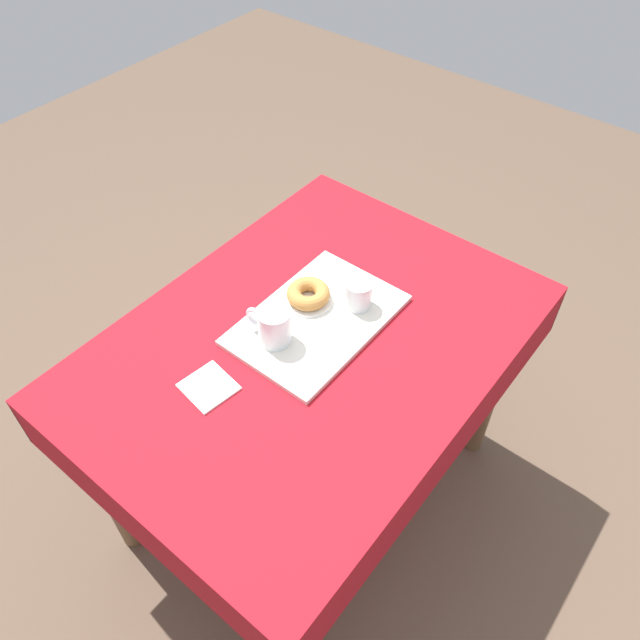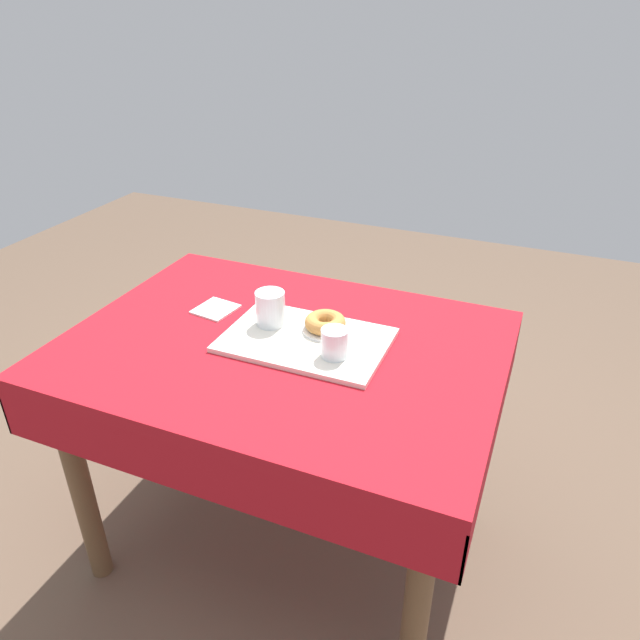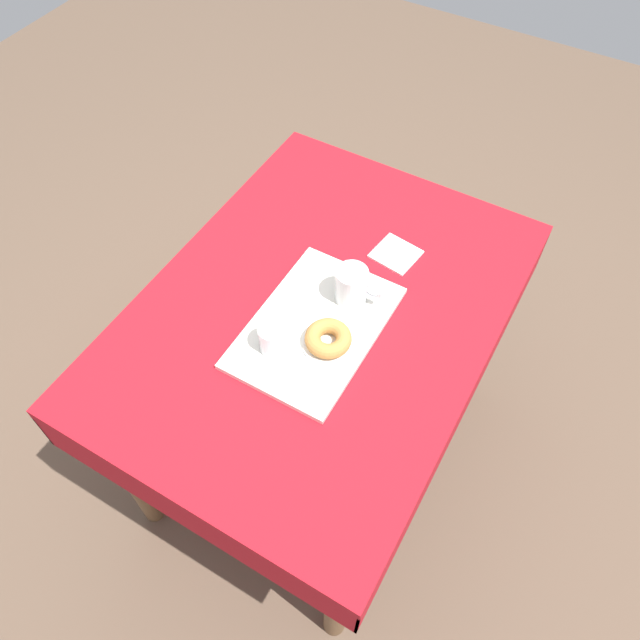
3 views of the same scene
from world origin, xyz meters
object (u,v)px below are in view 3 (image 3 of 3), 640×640
Objects in this scene: serving_tray at (315,327)px; tea_mug_left at (352,286)px; dining_table at (319,334)px; sugar_donut_left at (328,338)px; water_glass_near at (273,338)px; donut_plate_left at (328,344)px; paper_napkin at (396,254)px.

tea_mug_left is (0.12, -0.04, 0.05)m from serving_tray.
dining_table is 0.20m from sugar_donut_left.
sugar_donut_left is at bearing -172.73° from tea_mug_left.
water_glass_near is 0.13m from donut_plate_left.
donut_plate_left is 1.11× the size of paper_napkin.
water_glass_near is (-0.23, 0.09, -0.01)m from tea_mug_left.
serving_tray reaches higher than dining_table.
dining_table is 0.14m from serving_tray.
tea_mug_left is 1.09× the size of paper_napkin.
sugar_donut_left is (-0.03, -0.06, 0.03)m from serving_tray.
paper_napkin is at bearing -1.53° from donut_plate_left.
tea_mug_left is 1.62× the size of water_glass_near.
paper_napkin is (0.27, -0.09, 0.12)m from dining_table.
water_glass_near is 0.60× the size of donut_plate_left.
water_glass_near is 0.13m from sugar_donut_left.
paper_napkin reaches higher than dining_table.
sugar_donut_left reaches higher than donut_plate_left.
water_glass_near is at bearing 164.47° from paper_napkin.
sugar_donut_left is 0.99× the size of paper_napkin.
dining_table is 15.26× the size of water_glass_near.
paper_napkin is at bearing -15.53° from water_glass_near.
water_glass_near is (-0.10, 0.05, 0.04)m from serving_tray.
sugar_donut_left is 0.36m from paper_napkin.
water_glass_near reaches higher than dining_table.
donut_plate_left is 0.02m from sugar_donut_left.
dining_table is at bearing 136.40° from tea_mug_left.
sugar_donut_left reaches higher than serving_tray.
serving_tray is at bearing 163.66° from tea_mug_left.
donut_plate_left is at bearing -57.27° from water_glass_near.
tea_mug_left reaches higher than dining_table.
tea_mug_left is 0.16m from donut_plate_left.
serving_tray is 0.33m from paper_napkin.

